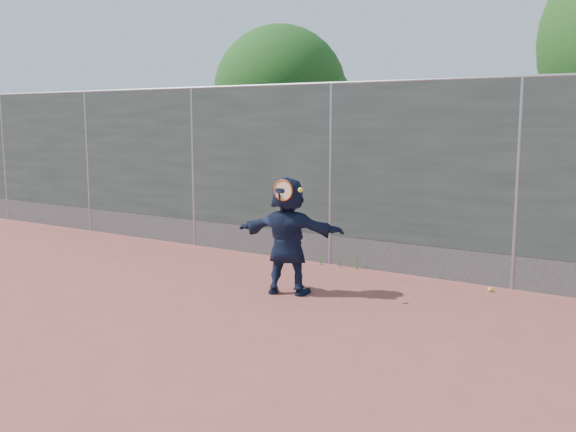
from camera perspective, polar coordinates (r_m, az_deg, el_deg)
The scene contains 7 objects.
ground at distance 8.13m, azimuth -8.53°, elevation -8.83°, with size 80.00×80.00×0.00m, color #9E4C42.
player at distance 8.89m, azimuth 0.00°, elevation -1.75°, with size 1.53×0.49×1.65m, color #151F3A.
ball_ground at distance 9.58m, azimuth 17.54°, elevation -6.24°, with size 0.07×0.07×0.07m, color #CEED34.
fence at distance 10.66m, azimuth 3.83°, elevation 4.07°, with size 20.00×0.06×3.03m.
swing_action at distance 8.59m, azimuth -0.30°, elevation 2.19°, with size 0.51×0.21×0.51m.
tree_left at distance 14.72m, azimuth -0.08°, elevation 10.62°, with size 3.15×3.00×4.53m.
weed_clump at distance 10.63m, azimuth 4.84°, elevation -3.85°, with size 0.68×0.07×0.30m.
Camera 1 is at (5.17, -5.79, 2.42)m, focal length 40.00 mm.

